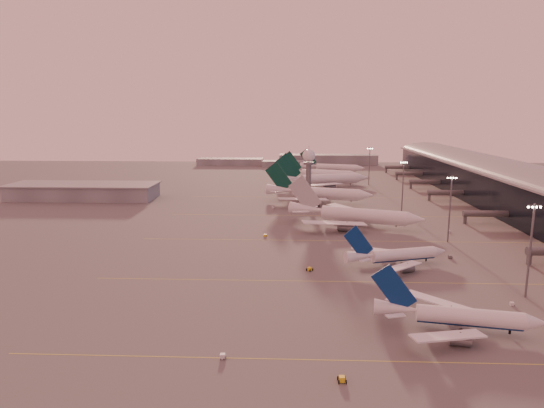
{
  "coord_description": "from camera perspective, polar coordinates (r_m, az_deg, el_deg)",
  "views": [
    {
      "loc": [
        -3.41,
        -122.67,
        47.66
      ],
      "look_at": [
        -11.61,
        76.23,
        9.89
      ],
      "focal_mm": 32.0,
      "sensor_mm": 36.0,
      "label": 1
    }
  ],
  "objects": [
    {
      "name": "ground",
      "position": [
        131.64,
        3.75,
        -10.51
      ],
      "size": [
        700.0,
        700.0,
        0.0
      ],
      "primitive_type": "plane",
      "color": "#535151",
      "rests_on": "ground"
    },
    {
      "name": "taxiway_markings",
      "position": [
        187.91,
        12.56,
        -4.21
      ],
      "size": [
        180.0,
        185.25,
        0.02
      ],
      "color": "gold",
      "rests_on": "ground"
    },
    {
      "name": "terminal",
      "position": [
        260.66,
        27.62,
        1.32
      ],
      "size": [
        57.0,
        362.0,
        23.04
      ],
      "color": "black",
      "rests_on": "ground"
    },
    {
      "name": "hangar",
      "position": [
        290.63,
        -21.33,
        1.43
      ],
      "size": [
        82.0,
        27.0,
        8.5
      ],
      "color": "slate",
      "rests_on": "ground"
    },
    {
      "name": "radar_tower",
      "position": [
        244.28,
        4.33,
        4.43
      ],
      "size": [
        6.4,
        6.4,
        31.1
      ],
      "color": "#5B5D62",
      "rests_on": "ground"
    },
    {
      "name": "mast_a",
      "position": [
        141.31,
        28.12,
        -4.45
      ],
      "size": [
        3.6,
        0.56,
        25.0
      ],
      "color": "#5B5D62",
      "rests_on": "ground"
    },
    {
      "name": "mast_b",
      "position": [
        190.07,
        20.22,
        -0.21
      ],
      "size": [
        3.6,
        0.56,
        25.0
      ],
      "color": "#5B5D62",
      "rests_on": "ground"
    },
    {
      "name": "mast_c",
      "position": [
        241.12,
        15.15,
        2.28
      ],
      "size": [
        3.6,
        0.56,
        25.0
      ],
      "color": "#5B5D62",
      "rests_on": "ground"
    },
    {
      "name": "mast_d",
      "position": [
        328.49,
        11.39,
        4.6
      ],
      "size": [
        3.6,
        0.56,
        25.0
      ],
      "color": "#5B5D62",
      "rests_on": "ground"
    },
    {
      "name": "distant_horizon",
      "position": [
        449.98,
        3.13,
        5.14
      ],
      "size": [
        165.0,
        37.5,
        9.0
      ],
      "color": "slate",
      "rests_on": "ground"
    },
    {
      "name": "narrowbody_near",
      "position": [
        116.93,
        20.9,
        -12.5
      ],
      "size": [
        36.65,
        29.0,
        14.43
      ],
      "color": "white",
      "rests_on": "ground"
    },
    {
      "name": "narrowbody_mid",
      "position": [
        158.45,
        14.45,
        -6.05
      ],
      "size": [
        34.61,
        27.19,
        13.94
      ],
      "color": "white",
      "rests_on": "ground"
    },
    {
      "name": "widebody_white",
      "position": [
        208.58,
        9.7,
        -1.61
      ],
      "size": [
        56.17,
        44.23,
        20.64
      ],
      "color": "white",
      "rests_on": "ground"
    },
    {
      "name": "greentail_a",
      "position": [
        260.66,
        5.52,
        1.0
      ],
      "size": [
        57.59,
        45.93,
        21.34
      ],
      "color": "white",
      "rests_on": "ground"
    },
    {
      "name": "greentail_b",
      "position": [
        313.19,
        6.1,
        2.67
      ],
      "size": [
        61.06,
        48.62,
        22.8
      ],
      "color": "white",
      "rests_on": "ground"
    },
    {
      "name": "greentail_c",
      "position": [
        344.93,
        5.74,
        3.35
      ],
      "size": [
        55.41,
        44.2,
        20.53
      ],
      "color": "white",
      "rests_on": "ground"
    },
    {
      "name": "greentail_d",
      "position": [
        389.3,
        7.09,
        4.13
      ],
      "size": [
        51.04,
        40.66,
        19.01
      ],
      "color": "white",
      "rests_on": "ground"
    },
    {
      "name": "gsv_truck_a",
      "position": [
        99.81,
        -5.58,
        -17.13
      ],
      "size": [
        5.24,
        2.02,
        2.11
      ],
      "color": "silver",
      "rests_on": "ground"
    },
    {
      "name": "gsv_tug_near",
      "position": [
        93.2,
        8.23,
        -19.76
      ],
      "size": [
        2.35,
        3.68,
        1.02
      ],
      "color": "yellow",
      "rests_on": "ground"
    },
    {
      "name": "gsv_catering_a",
      "position": [
        137.13,
        26.51,
        -9.97
      ],
      "size": [
        4.53,
        2.36,
        3.6
      ],
      "color": "silver",
      "rests_on": "ground"
    },
    {
      "name": "gsv_tug_mid",
      "position": [
        149.54,
        4.45,
        -7.65
      ],
      "size": [
        4.27,
        4.14,
        1.06
      ],
      "color": "yellow",
      "rests_on": "ground"
    },
    {
      "name": "gsv_truck_b",
      "position": [
        171.65,
        20.35,
        -5.67
      ],
      "size": [
        5.79,
        2.76,
        2.25
      ],
      "color": "#595B5E",
      "rests_on": "ground"
    },
    {
      "name": "gsv_truck_c",
      "position": [
        189.02,
        -0.73,
        -3.55
      ],
      "size": [
        4.0,
        4.98,
        1.94
      ],
      "color": "yellow",
      "rests_on": "ground"
    },
    {
      "name": "gsv_catering_b",
      "position": [
        207.74,
        20.18,
        -2.67
      ],
      "size": [
        4.5,
        2.16,
        3.69
      ],
      "color": "silver",
      "rests_on": "ground"
    },
    {
      "name": "gsv_truck_d",
      "position": [
        243.26,
        0.12,
        -0.29
      ],
      "size": [
        3.02,
        5.56,
        2.13
      ],
      "color": "silver",
      "rests_on": "ground"
    },
    {
      "name": "gsv_tug_hangar",
      "position": [
        279.21,
        10.45,
        0.83
      ],
      "size": [
        3.59,
        2.65,
        0.92
      ],
      "color": "#595B5E",
      "rests_on": "ground"
    }
  ]
}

